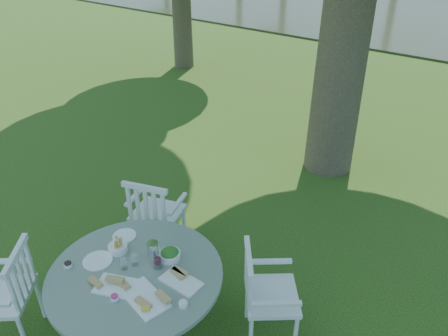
% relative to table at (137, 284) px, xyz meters
% --- Properties ---
extents(ground, '(140.00, 140.00, 0.00)m').
position_rel_table_xyz_m(ground, '(-0.34, 1.49, -0.61)').
color(ground, '#1A380B').
rests_on(ground, ground).
extents(table, '(1.48, 1.48, 0.74)m').
position_rel_table_xyz_m(table, '(0.00, 0.00, 0.00)').
color(table, black).
rests_on(table, ground).
extents(chair_ne, '(0.66, 0.67, 0.97)m').
position_rel_table_xyz_m(chair_ne, '(0.87, 0.62, -0.04)').
color(chair_ne, white).
rests_on(chair_ne, ground).
extents(chair_nw, '(0.63, 0.60, 1.00)m').
position_rel_table_xyz_m(chair_nw, '(-0.66, 0.84, -0.03)').
color(chair_nw, white).
rests_on(chair_nw, ground).
extents(chair_sw, '(0.68, 0.68, 0.99)m').
position_rel_table_xyz_m(chair_sw, '(-0.82, -0.67, -0.03)').
color(chair_sw, white).
rests_on(chair_sw, ground).
extents(tableware, '(1.15, 0.78, 0.20)m').
position_rel_table_xyz_m(tableware, '(0.01, 0.08, 0.17)').
color(tableware, white).
rests_on(tableware, table).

